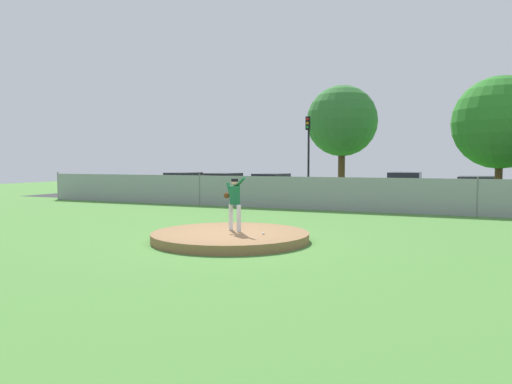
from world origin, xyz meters
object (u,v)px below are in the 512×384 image
Objects in this scene: pitcher_youth at (234,199)px; traffic_light_near at (308,143)px; baseball at (263,233)px; parked_car_charcoal at (271,188)px; parked_car_silver at (184,185)px; traffic_cone_orange at (324,202)px; parked_car_slate at (405,190)px; parked_car_white at (476,193)px; parked_car_red at (224,187)px.

traffic_light_near is at bearing 100.55° from pitcher_youth.
pitcher_youth is at bearing 162.82° from baseball.
parked_car_charcoal is 5.20m from traffic_light_near.
pitcher_youth is 18.11m from parked_car_silver.
baseball is at bearing -82.88° from traffic_cone_orange.
traffic_light_near is at bearing 114.17° from traffic_cone_orange.
parked_car_charcoal is at bearing 148.07° from traffic_cone_orange.
baseball is 19.50m from traffic_light_near.
baseball is at bearing -99.34° from parked_car_slate.
traffic_light_near is (-3.41, 18.32, 2.43)m from pitcher_youth.
traffic_light_near is (-4.51, 18.66, 3.38)m from baseball.
parked_car_charcoal is at bearing -103.64° from traffic_light_near.
parked_car_charcoal is at bearing -2.84° from parked_car_silver.
pitcher_youth is 0.35× the size of parked_car_slate.
baseball is 0.01× the size of traffic_light_near.
baseball is 0.02× the size of parked_car_charcoal.
parked_car_white is at bearing -20.42° from traffic_light_near.
pitcher_youth reaches higher than parked_car_charcoal.
parked_car_charcoal is (-4.43, 14.12, -0.45)m from pitcher_youth.
pitcher_youth is 11.66m from traffic_cone_orange.
pitcher_youth is 22.40× the size of baseball.
parked_car_slate reaches higher than parked_car_white.
parked_car_silver is (-12.01, 14.78, 0.49)m from baseball.
baseball is 0.02× the size of parked_car_slate.
baseball is 0.02× the size of parked_car_silver.
pitcher_youth is 3.01× the size of traffic_cone_orange.
parked_car_silver is at bearing 164.91° from traffic_cone_orange.
parked_car_red is at bearing 178.12° from parked_car_slate.
parked_car_charcoal is 0.78× the size of traffic_light_near.
pitcher_youth is 16.06m from parked_car_white.
parked_car_slate is 11.24m from parked_car_red.
traffic_cone_orange is at bearing -15.09° from parked_car_silver.
parked_car_white is at bearing 0.74° from parked_car_red.
baseball is 0.02× the size of parked_car_white.
parked_car_silver is at bearing -152.64° from traffic_light_near.
traffic_cone_orange is (4.04, -2.51, -0.53)m from parked_car_charcoal.
parked_car_charcoal is (-7.87, 0.22, -0.07)m from parked_car_slate.
pitcher_youth is 14.33m from parked_car_slate.
parked_car_red is at bearing 160.18° from traffic_cone_orange.
parked_car_silver is at bearing 177.16° from parked_car_charcoal.
pitcher_youth is at bearing -88.04° from traffic_cone_orange.
parked_car_silver reaches higher than parked_car_white.
parked_car_charcoal is 7.75× the size of traffic_cone_orange.
baseball is 19.05m from parked_car_silver.
traffic_cone_orange is at bearing 97.12° from baseball.
baseball is at bearing -50.91° from parked_car_silver.
baseball is at bearing -17.18° from pitcher_youth.
pitcher_youth is 0.30× the size of traffic_light_near.
parked_car_white is 0.78× the size of traffic_light_near.
parked_car_silver is (-14.35, 0.54, -0.07)m from parked_car_slate.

